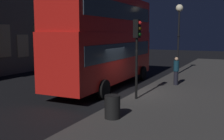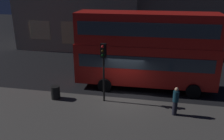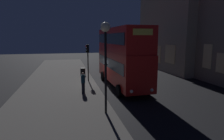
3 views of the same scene
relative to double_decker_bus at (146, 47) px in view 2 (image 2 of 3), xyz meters
name	(u,v)px [view 2 (image 2 of 3)]	position (x,y,z in m)	size (l,w,h in m)	color
ground_plane	(124,97)	(-1.23, -1.87, -3.06)	(80.00, 80.00, 0.00)	black
sidewalk_slab	(113,128)	(-1.23, -5.82, -3.00)	(44.00, 7.05, 0.12)	#423F3D
double_decker_bus	(146,47)	(0.00, 0.00, 0.00)	(10.03, 2.92, 5.48)	red
traffic_light_near_kerb	(104,61)	(-2.36, -2.93, -0.20)	(0.34, 0.37, 3.80)	black
pedestrian	(176,101)	(2.03, -3.82, -2.05)	(0.34, 0.34, 1.72)	black
litter_bin	(55,92)	(-5.57, -3.22, -2.50)	(0.59, 0.59, 0.87)	black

